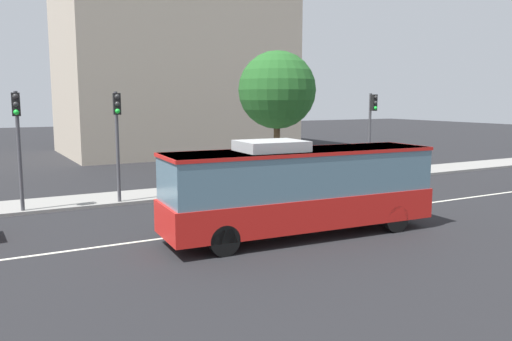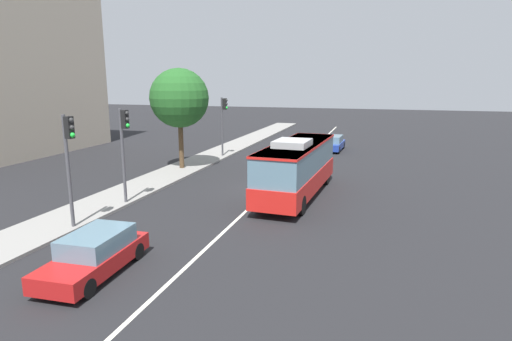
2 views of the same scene
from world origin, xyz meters
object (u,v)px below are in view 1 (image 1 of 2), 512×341
at_px(transit_bus, 300,186).
at_px(street_tree_kerbside_left, 277,90).
at_px(traffic_light_near_corner, 372,121).
at_px(traffic_light_far_corner, 117,128).
at_px(traffic_light_mid_block, 18,131).

xyz_separation_m(transit_bus, street_tree_kerbside_left, (4.88, 9.84, 3.54)).
bearing_deg(traffic_light_near_corner, traffic_light_far_corner, -91.86).
bearing_deg(traffic_light_mid_block, transit_bus, 50.85).
xyz_separation_m(traffic_light_mid_block, street_tree_kerbside_left, (13.38, 1.39, 1.78)).
xyz_separation_m(traffic_light_near_corner, traffic_light_far_corner, (-15.17, -0.24, 0.00)).
distance_m(traffic_light_near_corner, traffic_light_mid_block, 19.28).
distance_m(traffic_light_mid_block, traffic_light_far_corner, 4.12).
bearing_deg(street_tree_kerbside_left, traffic_light_mid_block, -174.08).
distance_m(transit_bus, traffic_light_near_corner, 13.95).
bearing_deg(traffic_light_far_corner, traffic_light_near_corner, 96.21).
height_order(traffic_light_mid_block, traffic_light_far_corner, same).
height_order(transit_bus, street_tree_kerbside_left, street_tree_kerbside_left).
xyz_separation_m(transit_bus, traffic_light_mid_block, (-8.50, 8.45, 1.75)).
distance_m(transit_bus, street_tree_kerbside_left, 11.54).
distance_m(transit_bus, traffic_light_far_corner, 9.67).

